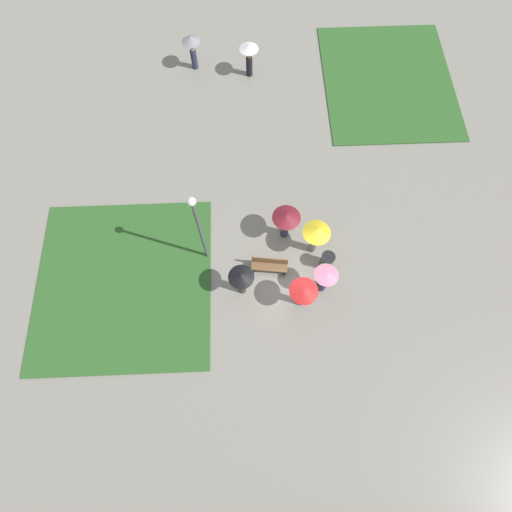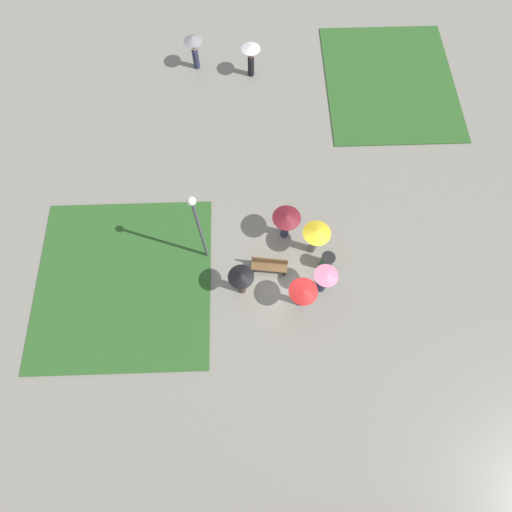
% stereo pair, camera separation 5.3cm
% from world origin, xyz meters
% --- Properties ---
extents(ground_plane, '(90.00, 90.00, 0.00)m').
position_xyz_m(ground_plane, '(0.00, 0.00, 0.00)').
color(ground_plane, gray).
extents(lawn_patch_near, '(7.45, 7.65, 0.06)m').
position_xyz_m(lawn_patch_near, '(-7.19, 0.11, 0.03)').
color(lawn_patch_near, '#2D5B26').
rests_on(lawn_patch_near, ground_plane).
extents(lawn_patch_far, '(6.84, 8.28, 0.06)m').
position_xyz_m(lawn_patch_far, '(6.05, 11.03, 0.03)').
color(lawn_patch_far, '#2D5B26').
rests_on(lawn_patch_far, ground_plane).
extents(park_bench, '(1.58, 0.62, 0.90)m').
position_xyz_m(park_bench, '(-0.91, 0.52, 0.46)').
color(park_bench, brown).
rests_on(park_bench, ground_plane).
extents(lamp_post, '(0.32, 0.32, 4.90)m').
position_xyz_m(lamp_post, '(-3.60, 1.23, 3.10)').
color(lamp_post, '#474C51').
rests_on(lamp_post, ground_plane).
extents(trash_bin, '(0.58, 0.58, 0.94)m').
position_xyz_m(trash_bin, '(1.55, 0.60, 0.47)').
color(trash_bin, '#335638').
rests_on(trash_bin, ground_plane).
extents(crowd_person_pink, '(0.97, 0.97, 1.77)m').
position_xyz_m(crowd_person_pink, '(1.24, -0.42, 1.16)').
color(crowd_person_pink, '#282D47').
rests_on(crowd_person_pink, ground_plane).
extents(crowd_person_yellow, '(1.16, 1.16, 1.96)m').
position_xyz_m(crowd_person_yellow, '(1.02, 1.38, 1.50)').
color(crowd_person_yellow, slate).
rests_on(crowd_person_yellow, ground_plane).
extents(crowd_person_maroon, '(1.20, 1.20, 1.85)m').
position_xyz_m(crowd_person_maroon, '(-0.15, 2.15, 1.41)').
color(crowd_person_maroon, '#282D47').
rests_on(crowd_person_maroon, ground_plane).
extents(crowd_person_black, '(1.03, 1.03, 1.89)m').
position_xyz_m(crowd_person_black, '(-2.10, -0.40, 1.36)').
color(crowd_person_black, '#47382D').
rests_on(crowd_person_black, ground_plane).
extents(crowd_person_red, '(1.14, 1.14, 1.79)m').
position_xyz_m(crowd_person_red, '(0.30, -1.04, 1.41)').
color(crowd_person_red, '#282D47').
rests_on(crowd_person_red, ground_plane).
extents(lone_walker_far_path, '(0.96, 0.96, 1.88)m').
position_xyz_m(lone_walker_far_path, '(-4.33, 12.45, 1.35)').
color(lone_walker_far_path, '#282D47').
rests_on(lone_walker_far_path, ground_plane).
extents(lone_walker_mid_plaza, '(0.99, 0.99, 1.83)m').
position_xyz_m(lone_walker_mid_plaza, '(-1.39, 11.82, 1.27)').
color(lone_walker_mid_plaza, black).
rests_on(lone_walker_mid_plaza, ground_plane).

